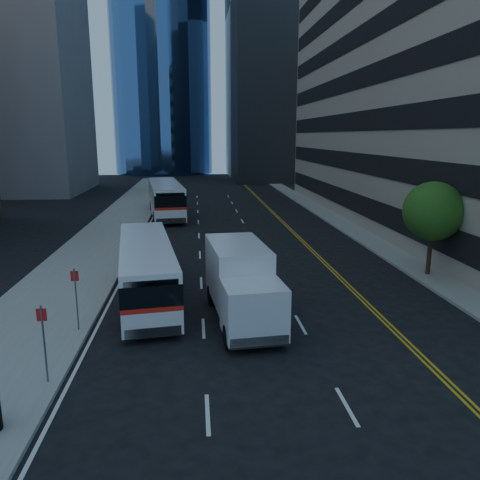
# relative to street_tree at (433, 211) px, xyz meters

# --- Properties ---
(ground) EXTENTS (160.00, 160.00, 0.00)m
(ground) POSITION_rel_street_tree_xyz_m (-9.00, -8.00, -3.64)
(ground) COLOR black
(ground) RESTS_ON ground
(sidewalk_west) EXTENTS (5.00, 90.00, 0.15)m
(sidewalk_west) POSITION_rel_street_tree_xyz_m (-19.50, 17.00, -3.57)
(sidewalk_west) COLOR gray
(sidewalk_west) RESTS_ON ground
(sidewalk_east) EXTENTS (2.00, 90.00, 0.15)m
(sidewalk_east) POSITION_rel_street_tree_xyz_m (-0.00, 17.00, -3.57)
(sidewalk_east) COLOR gray
(sidewalk_east) RESTS_ON ground
(office_tower_north) EXTENTS (30.00, 28.00, 60.00)m
(office_tower_north) POSITION_rel_street_tree_xyz_m (9.00, 64.00, 26.36)
(office_tower_north) COLOR gray
(office_tower_north) RESTS_ON ground
(midrise_west) EXTENTS (18.00, 18.00, 35.00)m
(midrise_west) POSITION_rel_street_tree_xyz_m (-37.00, 44.00, 13.86)
(midrise_west) COLOR gray
(midrise_west) RESTS_ON ground
(street_tree) EXTENTS (3.20, 3.20, 5.10)m
(street_tree) POSITION_rel_street_tree_xyz_m (0.00, 0.00, 0.00)
(street_tree) COLOR #332114
(street_tree) RESTS_ON sidewalk_east
(bus_front) EXTENTS (3.73, 10.80, 2.73)m
(bus_front) POSITION_rel_street_tree_xyz_m (-15.09, -2.14, -2.15)
(bus_front) COLOR silver
(bus_front) RESTS_ON ground
(bus_rear) EXTENTS (4.30, 12.68, 3.21)m
(bus_rear) POSITION_rel_street_tree_xyz_m (-15.60, 21.73, -1.89)
(bus_rear) COLOR white
(bus_rear) RESTS_ON ground
(box_truck) EXTENTS (2.85, 6.71, 3.12)m
(box_truck) POSITION_rel_street_tree_xyz_m (-10.89, -5.27, -1.99)
(box_truck) COLOR silver
(box_truck) RESTS_ON ground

